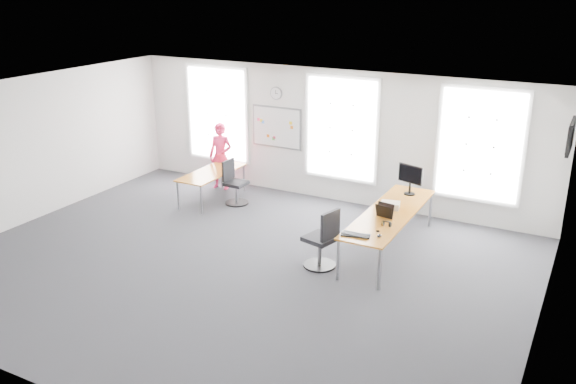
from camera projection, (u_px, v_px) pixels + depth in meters
The scene contains 24 objects.
floor at pixel (235, 266), 10.86m from camera, with size 10.00×10.00×0.00m, color #2D2C32.
ceiling at pixel (230, 99), 9.86m from camera, with size 10.00×10.00×0.00m, color white.
wall_back at pixel (330, 136), 13.69m from camera, with size 10.00×10.00×0.00m, color silver.
wall_front at pixel (44, 286), 7.03m from camera, with size 10.00×10.00×0.00m, color silver.
wall_left at pixel (29, 150), 12.57m from camera, with size 10.00×10.00×0.00m, color silver.
wall_right at pixel (547, 244), 8.15m from camera, with size 10.00×10.00×0.00m, color silver.
window_left at pixel (218, 114), 14.92m from camera, with size 1.60×0.06×2.20m, color white.
window_mid at pixel (342, 129), 13.46m from camera, with size 1.60×0.06×2.20m, color white.
window_right at pixel (480, 145), 12.14m from camera, with size 1.60×0.06×2.20m, color white.
desk_right at pixel (390, 215), 11.24m from camera, with size 0.85×3.18×0.77m.
desk_left at pixel (212, 174), 13.90m from camera, with size 0.74×1.86×0.68m.
chair_right at pixel (323, 242), 10.67m from camera, with size 0.61×0.60×1.10m.
chair_left at pixel (234, 185), 13.76m from camera, with size 0.53×0.53×1.00m.
person at pixel (221, 156), 14.62m from camera, with size 0.59×0.39×1.61m, color #DD2355.
whiteboard at pixel (276, 127), 14.24m from camera, with size 1.20×0.03×0.90m, color white.
wall_clock at pixel (276, 93), 13.98m from camera, with size 0.30×0.30×0.04m, color gray.
tv at pixel (571, 136), 10.40m from camera, with size 0.06×0.90×0.55m, color black.
keyboard at pixel (356, 235), 10.20m from camera, with size 0.48×0.17×0.02m, color black.
mouse at pixel (379, 236), 10.15m from camera, with size 0.07×0.11×0.04m, color black.
lens_cap at pixel (378, 231), 10.38m from camera, with size 0.06×0.06×0.01m, color black.
headphones at pixel (386, 224), 10.58m from camera, with size 0.17×0.09×0.10m.
laptop_sleeve at pixel (385, 211), 10.93m from camera, with size 0.33×0.22×0.26m.
paper_stack at pixel (390, 205), 11.40m from camera, with size 0.35×0.26×0.12m, color beige.
monitor at pixel (410, 177), 12.03m from camera, with size 0.53×0.23×0.61m.
Camera 1 is at (5.42, -8.21, 4.86)m, focal length 38.00 mm.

